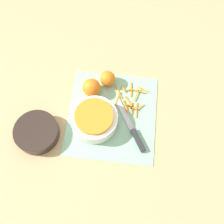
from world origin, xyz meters
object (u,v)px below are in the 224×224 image
at_px(bowl_dark, 37,132).
at_px(knife, 135,134).
at_px(bowl_speckled, 94,119).
at_px(orange_right, 108,79).
at_px(orange_left, 91,88).

xyz_separation_m(bowl_dark, knife, (0.04, -0.39, -0.01)).
bearing_deg(bowl_speckled, orange_right, -8.68).
bearing_deg(bowl_dark, knife, -83.66).
distance_m(bowl_speckled, orange_left, 0.14).
distance_m(bowl_speckled, bowl_dark, 0.24).
bearing_deg(orange_left, bowl_dark, 138.46).
distance_m(bowl_dark, orange_left, 0.29).
bearing_deg(orange_left, bowl_speckled, -167.00).
bearing_deg(bowl_speckled, orange_left, 13.00).
bearing_deg(bowl_dark, orange_right, -43.20).
relative_size(bowl_dark, orange_right, 2.65).
xyz_separation_m(knife, orange_right, (0.23, 0.14, 0.03)).
relative_size(bowl_dark, orange_left, 2.28).
height_order(bowl_speckled, bowl_dark, bowl_speckled).
distance_m(bowl_speckled, knife, 0.17).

